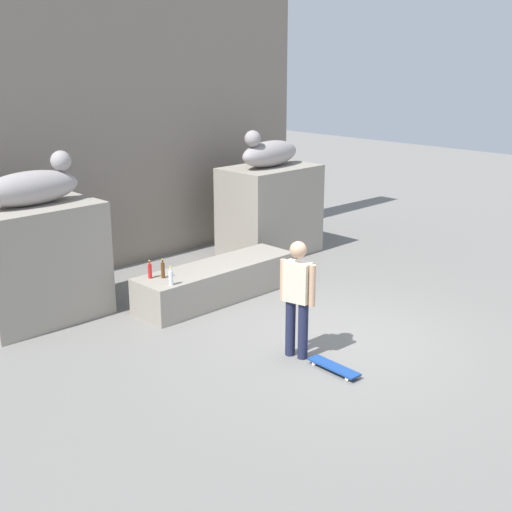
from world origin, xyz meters
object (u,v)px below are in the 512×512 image
at_px(statue_reclining_right, 269,153).
at_px(bottle_red, 150,271).
at_px(skateboard, 334,367).
at_px(statue_reclining_left, 32,186).
at_px(bottle_brown, 163,270).
at_px(bottle_clear, 171,277).
at_px(skater, 297,294).

bearing_deg(statue_reclining_right, bottle_red, 9.81).
bearing_deg(skateboard, statue_reclining_left, -154.49).
distance_m(statue_reclining_right, bottle_brown, 4.07).
bearing_deg(bottle_brown, statue_reclining_right, 18.33).
bearing_deg(bottle_brown, bottle_clear, -108.53).
bearing_deg(skateboard, bottle_clear, -167.66).
distance_m(skater, bottle_clear, 2.29).
distance_m(statue_reclining_left, statue_reclining_right, 5.12).
bearing_deg(bottle_red, skater, -80.08).
xyz_separation_m(statue_reclining_left, bottle_red, (1.33, -1.07, -1.40)).
relative_size(statue_reclining_right, bottle_brown, 5.19).
height_order(bottle_brown, bottle_clear, bottle_brown).
height_order(skater, bottle_brown, skater).
height_order(bottle_brown, bottle_red, bottle_brown).
xyz_separation_m(skateboard, bottle_brown, (-0.33, 3.28, 0.67)).
bearing_deg(statue_reclining_right, bottle_clear, 16.78).
height_order(skater, bottle_red, skater).
xyz_separation_m(skateboard, bottle_clear, (-0.46, 2.91, 0.67)).
xyz_separation_m(bottle_brown, bottle_clear, (-0.12, -0.37, -0.01)).
bearing_deg(bottle_brown, skater, -82.96).
bearing_deg(skater, statue_reclining_left, -167.41).
relative_size(statue_reclining_left, skater, 0.96).
relative_size(statue_reclining_right, skater, 0.99).
xyz_separation_m(statue_reclining_right, skateboard, (-3.30, -4.48, -2.07)).
distance_m(statue_reclining_left, skater, 4.39).
distance_m(skateboard, bottle_clear, 3.02).
xyz_separation_m(statue_reclining_left, bottle_clear, (1.36, -1.58, -1.40)).
xyz_separation_m(statue_reclining_left, skateboard, (1.82, -4.48, -2.07)).
bearing_deg(statue_reclining_left, skater, -65.27).
height_order(skater, bottle_clear, skater).
height_order(statue_reclining_right, bottle_clear, statue_reclining_right).
relative_size(statue_reclining_right, skateboard, 2.04).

